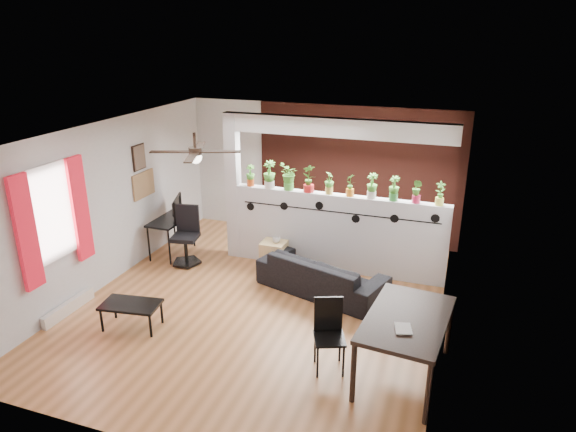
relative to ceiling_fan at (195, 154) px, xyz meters
The scene contains 31 objects.
room_shell 1.33m from the ceiling_fan, 20.56° to the left, with size 6.30×7.10×2.90m.
partition_wall 2.91m from the ceiling_fan, 48.37° to the left, with size 3.60×0.18×1.35m, color #BCBCC1.
ceiling_header 2.41m from the ceiling_fan, 48.37° to the left, with size 3.60×0.18×0.30m, color silver.
pier_column 2.09m from the ceiling_fan, 99.77° to the left, with size 0.22×0.20×2.60m, color #BCBCC1.
brick_panel 3.78m from the ceiling_fan, 63.93° to the left, with size 3.90×0.05×2.60m, color #A84030.
vine_decal 2.64m from the ceiling_fan, 46.80° to the left, with size 3.31×0.01×0.30m.
window_assembly 2.13m from the ceiling_fan, 152.87° to the right, with size 0.09×1.30×1.55m.
baseboard_heater 2.96m from the ceiling_fan, 152.65° to the right, with size 0.08×1.00×0.18m, color silver.
corkboard 2.38m from the ceiling_fan, 144.85° to the left, with size 0.03×0.60×0.45m, color olive.
framed_art 2.19m from the ceiling_fan, 145.97° to the left, with size 0.03×0.34×0.44m.
ceiling_fan is the anchor object (origin of this frame).
potted_plant_0 1.96m from the ceiling_fan, 89.36° to the left, with size 0.22×0.20×0.37m.
potted_plant_1 1.97m from the ceiling_fan, 78.35° to the left, with size 0.26×0.22×0.47m.
potted_plant_2 2.07m from the ceiling_fan, 68.14° to the left, with size 0.19×0.24×0.46m.
potted_plant_3 2.21m from the ceiling_fan, 59.19° to the left, with size 0.32×0.31×0.48m.
potted_plant_4 2.42m from the ceiling_fan, 51.64° to the left, with size 0.18×0.21×0.37m.
potted_plant_5 2.64m from the ceiling_fan, 45.39° to the left, with size 0.23×0.24×0.38m.
potted_plant_6 2.88m from the ceiling_fan, 40.24° to the left, with size 0.22×0.18×0.41m.
potted_plant_7 3.15m from the ceiling_fan, 36.00° to the left, with size 0.23×0.20×0.40m.
potted_plant_8 3.44m from the ceiling_fan, 32.47° to the left, with size 0.24×0.22×0.38m.
potted_plant_9 3.73m from the ceiling_fan, 29.51° to the left, with size 0.22×0.19×0.38m.
sofa 2.73m from the ceiling_fan, 31.12° to the left, with size 1.93×0.76×0.57m, color black.
cube_shelf 2.59m from the ceiling_fan, 68.69° to the left, with size 0.41×0.36×0.50m, color tan.
cup 2.37m from the ceiling_fan, 67.01° to the left, with size 0.13×0.13×0.11m, color gray.
computer_desk 2.65m from the ceiling_fan, 134.32° to the left, with size 0.50×0.95×0.69m.
monitor 2.64m from the ceiling_fan, 131.53° to the left, with size 0.06×0.35×0.20m, color black.
office_chair 2.41m from the ceiling_fan, 128.96° to the left, with size 0.53×0.53×1.02m.
dining_table 3.53m from the ceiling_fan, 13.91° to the right, with size 1.03×1.54×0.80m.
book 3.48m from the ceiling_fan, 19.69° to the right, with size 0.18×0.24×0.02m, color gray.
folding_chair 2.92m from the ceiling_fan, 21.59° to the right, with size 0.47×0.47×0.90m.
coffee_table 2.27m from the ceiling_fan, 124.77° to the right, with size 0.85×0.55×0.37m.
Camera 1 is at (2.64, -6.35, 3.91)m, focal length 32.00 mm.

